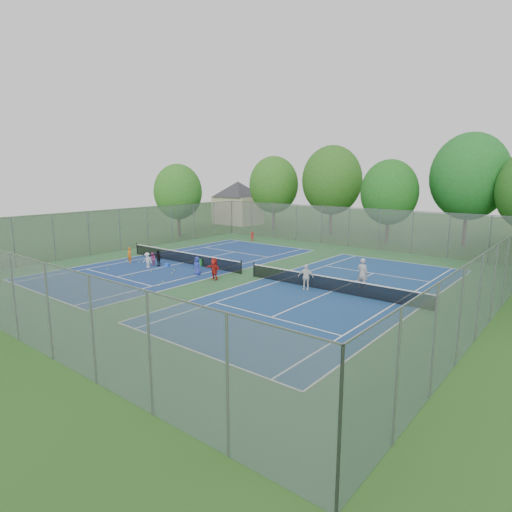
{
  "coord_description": "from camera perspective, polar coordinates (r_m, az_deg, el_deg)",
  "views": [
    {
      "loc": [
        19.73,
        -23.41,
        7.4
      ],
      "look_at": [
        0.0,
        1.0,
        1.3
      ],
      "focal_mm": 30.0,
      "sensor_mm": 36.0,
      "label": 1
    }
  ],
  "objects": [
    {
      "name": "instructor",
      "position": [
        28.56,
        14.01,
        -2.26
      ],
      "size": [
        0.77,
        0.53,
        2.02
      ],
      "primitive_type": "imported",
      "rotation": [
        0.0,
        0.0,
        3.08
      ],
      "color": "#9A999C",
      "rests_on": "ground"
    },
    {
      "name": "tennis_ball_2",
      "position": [
        33.53,
        -13.78,
        -2.01
      ],
      "size": [
        0.07,
        0.07,
        0.07
      ],
      "primitive_type": "sphere",
      "color": "gold",
      "rests_on": "ground"
    },
    {
      "name": "tree_side_w",
      "position": [
        51.19,
        -10.37,
        8.41
      ],
      "size": [
        5.6,
        5.6,
        8.47
      ],
      "color": "#443326",
      "rests_on": "ground"
    },
    {
      "name": "court_pad",
      "position": [
        31.49,
        -1.15,
        -2.58
      ],
      "size": [
        32.0,
        32.0,
        0.01
      ],
      "primitive_type": "cube",
      "color": "#295830",
      "rests_on": "ground"
    },
    {
      "name": "tennis_ball_11",
      "position": [
        32.54,
        -16.18,
        -2.53
      ],
      "size": [
        0.07,
        0.07,
        0.07
      ],
      "primitive_type": "sphere",
      "color": "gold",
      "rests_on": "ground"
    },
    {
      "name": "court_right",
      "position": [
        27.65,
        10.06,
        -4.67
      ],
      "size": [
        10.97,
        23.77,
        0.01
      ],
      "primitive_type": "cube",
      "color": "navy",
      "rests_on": "court_pad"
    },
    {
      "name": "tree_nc",
      "position": [
        47.85,
        17.35,
        8.1
      ],
      "size": [
        6.0,
        6.0,
        8.85
      ],
      "color": "#443326",
      "rests_on": "ground"
    },
    {
      "name": "tennis_ball_0",
      "position": [
        32.59,
        -11.18,
        -2.28
      ],
      "size": [
        0.07,
        0.07,
        0.07
      ],
      "primitive_type": "sphere",
      "color": "#D3E735",
      "rests_on": "ground"
    },
    {
      "name": "tree_nr",
      "position": [
        48.6,
        26.59,
        9.44
      ],
      "size": [
        7.6,
        7.6,
        11.42
      ],
      "color": "#443326",
      "rests_on": "ground"
    },
    {
      "name": "tree_nw",
      "position": [
        56.58,
        2.38,
        9.47
      ],
      "size": [
        6.4,
        6.4,
        9.58
      ],
      "color": "#443326",
      "rests_on": "ground"
    },
    {
      "name": "fence_west",
      "position": [
        43.05,
        -17.71,
        3.27
      ],
      "size": [
        0.1,
        32.0,
        4.0
      ],
      "primitive_type": "cube",
      "rotation": [
        0.0,
        0.0,
        1.57
      ],
      "color": "gray",
      "rests_on": "ground"
    },
    {
      "name": "court_left",
      "position": [
        36.29,
        -9.64,
        -0.9
      ],
      "size": [
        10.97,
        23.77,
        0.01
      ],
      "primitive_type": "cube",
      "color": "navy",
      "rests_on": "court_pad"
    },
    {
      "name": "ball_hopper",
      "position": [
        34.74,
        -7.34,
        -0.87
      ],
      "size": [
        0.34,
        0.34,
        0.62
      ],
      "primitive_type": "cube",
      "rotation": [
        0.0,
        0.0,
        -0.1
      ],
      "color": "#268E39",
      "rests_on": "ground"
    },
    {
      "name": "tennis_ball_4",
      "position": [
        29.22,
        -12.87,
        -3.88
      ],
      "size": [
        0.07,
        0.07,
        0.07
      ],
      "primitive_type": "sphere",
      "color": "#D9F138",
      "rests_on": "ground"
    },
    {
      "name": "tennis_ball_6",
      "position": [
        35.38,
        -19.2,
        -1.64
      ],
      "size": [
        0.07,
        0.07,
        0.07
      ],
      "primitive_type": "sphere",
      "color": "#C9ED37",
      "rests_on": "ground"
    },
    {
      "name": "ball_crate",
      "position": [
        35.11,
        -11.75,
        -1.17
      ],
      "size": [
        0.42,
        0.42,
        0.27
      ],
      "primitive_type": "cube",
      "rotation": [
        0.0,
        0.0,
        0.43
      ],
      "color": "blue",
      "rests_on": "ground"
    },
    {
      "name": "tennis_ball_7",
      "position": [
        37.21,
        -15.34,
        -0.81
      ],
      "size": [
        0.07,
        0.07,
        0.07
      ],
      "primitive_type": "sphere",
      "color": "#C7F138",
      "rests_on": "ground"
    },
    {
      "name": "tennis_ball_8",
      "position": [
        30.21,
        -12.3,
        -3.37
      ],
      "size": [
        0.07,
        0.07,
        0.07
      ],
      "primitive_type": "sphere",
      "color": "#C7DC33",
      "rests_on": "ground"
    },
    {
      "name": "student_a",
      "position": [
        37.15,
        -16.51,
        0.1
      ],
      "size": [
        0.49,
        0.32,
        1.33
      ],
      "primitive_type": "imported",
      "rotation": [
        0.0,
        0.0,
        -0.01
      ],
      "color": "#D66214",
      "rests_on": "ground"
    },
    {
      "name": "house",
      "position": [
        63.23,
        -2.43,
        8.1
      ],
      "size": [
        11.03,
        11.03,
        7.3
      ],
      "color": "#B7A88C",
      "rests_on": "ground"
    },
    {
      "name": "net_right",
      "position": [
        27.53,
        10.1,
        -3.79
      ],
      "size": [
        12.87,
        0.1,
        0.91
      ],
      "primitive_type": "cube",
      "color": "black",
      "rests_on": "ground"
    },
    {
      "name": "tennis_ball_5",
      "position": [
        33.63,
        -15.06,
        -2.04
      ],
      "size": [
        0.07,
        0.07,
        0.07
      ],
      "primitive_type": "sphere",
      "color": "#BCCC2F",
      "rests_on": "ground"
    },
    {
      "name": "tree_nl",
      "position": [
        53.07,
        10.1,
        9.91
      ],
      "size": [
        7.2,
        7.2,
        10.69
      ],
      "color": "#443326",
      "rests_on": "ground"
    },
    {
      "name": "fence_south",
      "position": [
        21.75,
        -29.54,
        -4.84
      ],
      "size": [
        32.0,
        0.1,
        4.0
      ],
      "primitive_type": "cube",
      "color": "gray",
      "rests_on": "ground"
    },
    {
      "name": "student_e",
      "position": [
        31.79,
        -7.85,
        -1.31
      ],
      "size": [
        0.7,
        0.49,
        1.36
      ],
      "primitive_type": "imported",
      "rotation": [
        0.0,
        0.0,
        0.09
      ],
      "color": "navy",
      "rests_on": "ground"
    },
    {
      "name": "fence_east",
      "position": [
        24.31,
        29.13,
        -3.26
      ],
      "size": [
        0.1,
        32.0,
        4.0
      ],
      "primitive_type": "cube",
      "rotation": [
        0.0,
        0.0,
        1.57
      ],
      "color": "gray",
      "rests_on": "ground"
    },
    {
      "name": "student_d",
      "position": [
        35.28,
        -12.91,
        -0.3
      ],
      "size": [
        0.8,
        0.41,
        1.31
      ],
      "primitive_type": "imported",
      "rotation": [
        0.0,
        0.0,
        0.12
      ],
      "color": "black",
      "rests_on": "ground"
    },
    {
      "name": "tennis_ball_1",
      "position": [
        33.48,
        -10.83,
        -1.91
      ],
      "size": [
        0.07,
        0.07,
        0.07
      ],
      "primitive_type": "sphere",
      "color": "#BCDF34",
      "rests_on": "ground"
    },
    {
      "name": "student_f",
      "position": [
        30.13,
        -5.61,
        -1.72
      ],
      "size": [
        1.53,
        0.7,
        1.58
      ],
      "primitive_type": "imported",
      "rotation": [
        0.0,
        0.0,
        -0.16
      ],
      "color": "#A71C17",
      "rests_on": "ground"
    },
    {
      "name": "tennis_ball_10",
      "position": [
        33.9,
        -10.94,
        -1.75
      ],
      "size": [
        0.07,
        0.07,
        0.07
      ],
      "primitive_type": "sphere",
      "color": "#D4F338",
      "rests_on": "ground"
    },
    {
      "name": "child_far_baseline",
      "position": [
        47.24,
        -0.48,
        2.62
      ],
      "size": [
        0.72,
        0.49,
        1.03
      ],
      "primitive_type": "imported",
      "rotation": [
        0.0,
        0.0,
        2.98
      ],
      "color": "#AC1D18",
      "rests_on": "ground"
    },
    {
      "name": "net_left",
      "position": [
        36.2,
        -9.66,
        -0.22
      ],
      "size": [
        12.87,
        0.1,
        0.91
      ],
      "primitive_type": "cube",
      "color": "black",
      "rests_on": "ground"
    },
    {
      "name": "ground",
      "position": [
        31.49,
        -1.14,
        -2.59
      ],
      "size": [
        120.0,
        120.0,
        0.0
      ],
      "primitive_type": "plane",
      "color": "#244F18",
      "rests_on": "ground"
    },
    {
      "name": "teen_court_b",
      "position": [
        27.64,
        6.66,
        -2.79
      ],
      "size": [
        1.08,
        0.78,
        1.69
      ],
      "primitive_type": "imported",
      "rotation": [
        0.0,
        0.0,
        0.42
      ],
      "color": "silver",
      "rests_on": "ground"
    },
    {
      "name": "student_b",
      "position": [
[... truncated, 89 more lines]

